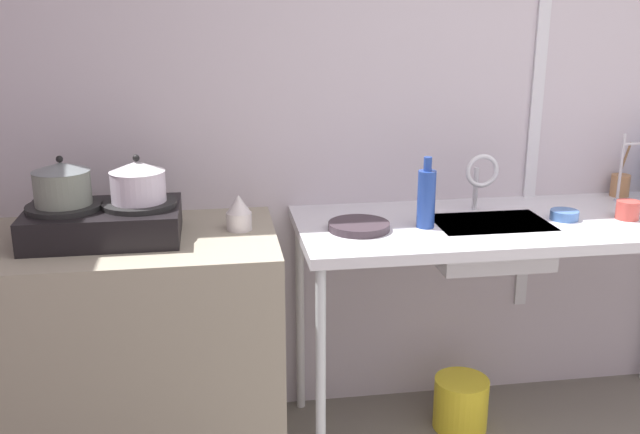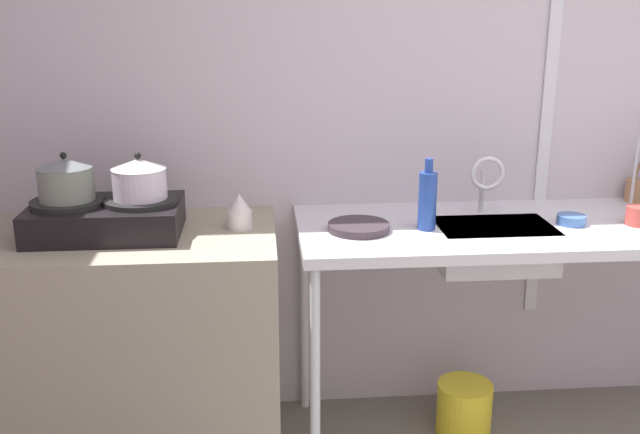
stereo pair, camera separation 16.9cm
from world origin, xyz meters
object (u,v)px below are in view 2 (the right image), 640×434
at_px(faucet, 486,177).
at_px(bucket_on_floor, 464,408).
at_px(percolator, 239,211).
at_px(pot_on_left_burner, 66,179).
at_px(pot_on_right_burner, 139,178).
at_px(small_bowl_on_drainboard, 571,220).
at_px(frying_pan, 359,227).
at_px(sink_basin, 493,246).
at_px(cup_by_rack, 638,216).
at_px(bottle_by_sink, 427,199).
at_px(utensil_jar, 635,190).
at_px(stove, 106,217).

xyz_separation_m(faucet, bucket_on_floor, (-0.06, -0.08, -0.96)).
bearing_deg(faucet, percolator, -175.25).
bearing_deg(pot_on_left_burner, pot_on_right_burner, 0.00).
bearing_deg(small_bowl_on_drainboard, percolator, 177.35).
bearing_deg(frying_pan, bucket_on_floor, 8.00).
height_order(sink_basin, cup_by_rack, cup_by_rack).
xyz_separation_m(percolator, sink_basin, (0.95, -0.05, -0.14)).
xyz_separation_m(sink_basin, cup_by_rack, (0.53, -0.04, 0.12)).
xyz_separation_m(pot_on_right_burner, bottle_by_sink, (1.03, -0.04, -0.09)).
height_order(cup_by_rack, utensil_jar, utensil_jar).
relative_size(cup_by_rack, small_bowl_on_drainboard, 0.82).
xyz_separation_m(frying_pan, bucket_on_floor, (0.46, 0.06, -0.81)).
xyz_separation_m(cup_by_rack, bucket_on_floor, (-0.59, 0.08, -0.83)).
xyz_separation_m(sink_basin, frying_pan, (-0.52, -0.02, 0.09)).
xyz_separation_m(pot_on_right_burner, faucet, (1.29, 0.11, -0.05)).
height_order(sink_basin, bucket_on_floor, sink_basin).
bearing_deg(sink_basin, faucet, 91.36).
relative_size(cup_by_rack, bucket_on_floor, 0.39).
bearing_deg(faucet, small_bowl_on_drainboard, -24.94).
bearing_deg(percolator, cup_by_rack, -3.35).
relative_size(sink_basin, small_bowl_on_drainboard, 4.01).
xyz_separation_m(stove, pot_on_right_burner, (0.13, 0.00, 0.14)).
relative_size(pot_on_left_burner, cup_by_rack, 2.22).
height_order(small_bowl_on_drainboard, bucket_on_floor, small_bowl_on_drainboard).
relative_size(frying_pan, cup_by_rack, 2.57).
bearing_deg(sink_basin, pot_on_right_burner, 179.27).
relative_size(percolator, sink_basin, 0.31).
height_order(sink_basin, frying_pan, frying_pan).
bearing_deg(bucket_on_floor, small_bowl_on_drainboard, -8.78).
height_order(pot_on_right_burner, small_bowl_on_drainboard, pot_on_right_burner).
bearing_deg(stove, sink_basin, -0.66).
xyz_separation_m(frying_pan, utensil_jar, (1.20, 0.30, 0.04)).
distance_m(cup_by_rack, bottle_by_sink, 0.80).
relative_size(faucet, small_bowl_on_drainboard, 2.23).
relative_size(pot_on_right_burner, faucet, 0.81).
relative_size(pot_on_right_burner, bucket_on_floor, 0.86).
distance_m(stove, utensil_jar, 2.13).
xyz_separation_m(stove, frying_pan, (0.91, -0.04, -0.05)).
bearing_deg(percolator, stove, -176.19).
bearing_deg(cup_by_rack, utensil_jar, 64.14).
bearing_deg(utensil_jar, small_bowl_on_drainboard, -143.70).
xyz_separation_m(pot_on_left_burner, bucket_on_floor, (1.49, 0.03, -1.00)).
bearing_deg(cup_by_rack, pot_on_right_burner, 178.27).
bearing_deg(small_bowl_on_drainboard, cup_by_rack, -6.91).
distance_m(sink_basin, utensil_jar, 0.75).
xyz_separation_m(sink_basin, small_bowl_on_drainboard, (0.29, -0.01, 0.10)).
height_order(stove, pot_on_right_burner, pot_on_right_burner).
xyz_separation_m(stove, bucket_on_floor, (1.36, 0.03, -0.86)).
height_order(percolator, bucket_on_floor, percolator).
distance_m(cup_by_rack, utensil_jar, 0.36).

